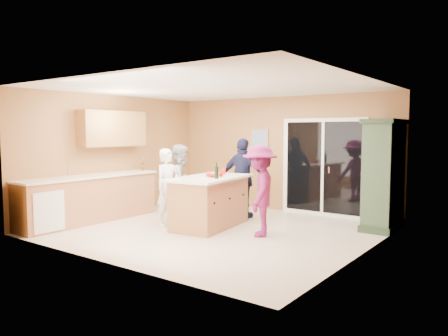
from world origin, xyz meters
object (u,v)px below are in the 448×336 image
Objects in this scene: green_hutch at (384,176)px; woman_white at (168,187)px; kitchen_island at (210,203)px; woman_magenta at (260,190)px; woman_navy at (243,178)px; woman_grey at (181,183)px.

woman_white is at bearing -148.01° from green_hutch.
green_hutch is (2.72, 1.74, 0.54)m from kitchen_island.
kitchen_island is at bearing -119.98° from woman_magenta.
green_hutch reaches higher than woman_magenta.
woman_navy is at bearing -166.34° from green_hutch.
woman_white is 1.89m from woman_magenta.
kitchen_island is at bearing 79.86° from woman_navy.
woman_white is at bearing 175.66° from woman_grey.
woman_grey is at bearing -123.34° from woman_magenta.
woman_navy is (0.74, 1.49, 0.09)m from woman_white.
woman_white is 1.67m from woman_navy.
green_hutch is at bearing -86.73° from woman_grey.
kitchen_island is 1.19m from woman_magenta.
woman_grey is (-0.88, 0.16, 0.32)m from kitchen_island.
woman_navy is 1.59m from woman_magenta.
kitchen_island is 1.16m from woman_navy.
green_hutch is 1.32× the size of woman_grey.
woman_navy reaches higher than woman_white.
green_hutch reaches higher than woman_navy.
green_hutch is 1.37× the size of woman_white.
woman_grey reaches higher than kitchen_island.
green_hutch is 1.22× the size of woman_navy.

